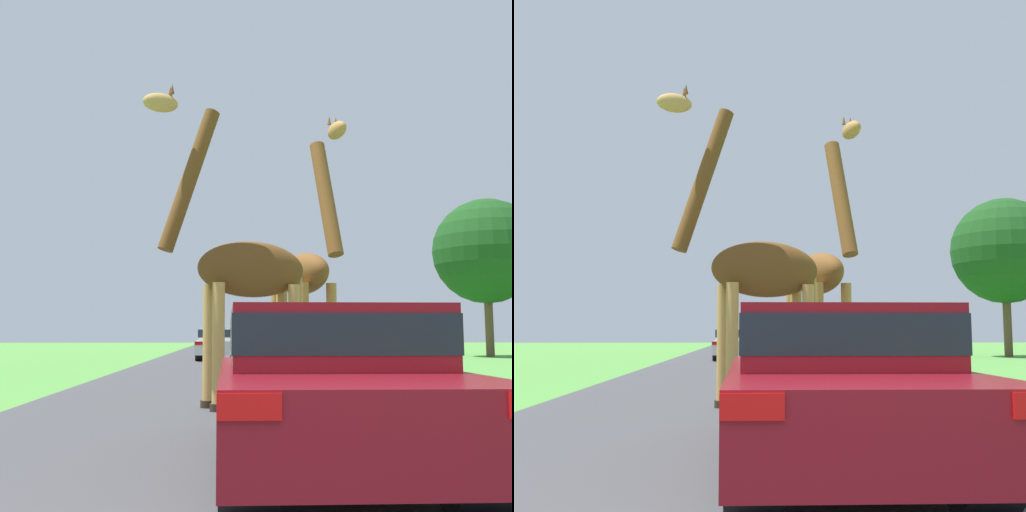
% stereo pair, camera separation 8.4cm
% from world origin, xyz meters
% --- Properties ---
extents(road, '(7.47, 120.00, 0.00)m').
position_xyz_m(road, '(0.00, 30.00, 0.00)').
color(road, '#424244').
rests_on(road, ground).
extents(giraffe_near_road, '(2.70, 1.25, 5.06)m').
position_xyz_m(giraffe_near_road, '(-0.14, 8.35, 2.11)').
color(giraffe_near_road, tan).
rests_on(giraffe_near_road, ground).
extents(giraffe_companion, '(1.29, 2.80, 5.06)m').
position_xyz_m(giraffe_companion, '(1.12, 10.49, 2.23)').
color(giraffe_companion, '#B77F3D').
rests_on(giraffe_companion, ground).
extents(car_lead_maroon, '(1.84, 4.67, 1.38)m').
position_xyz_m(car_lead_maroon, '(0.48, 3.81, 0.75)').
color(car_lead_maroon, maroon).
rests_on(car_lead_maroon, ground).
extents(car_queue_right, '(1.87, 4.80, 1.36)m').
position_xyz_m(car_queue_right, '(1.86, 15.77, 0.72)').
color(car_queue_right, '#144C28').
rests_on(car_queue_right, ground).
extents(car_queue_left, '(1.85, 4.01, 1.40)m').
position_xyz_m(car_queue_left, '(-0.81, 26.80, 0.74)').
color(car_queue_left, silver).
rests_on(car_queue_left, ground).
extents(car_far_ahead, '(1.90, 4.26, 1.41)m').
position_xyz_m(car_far_ahead, '(2.42, 22.44, 0.76)').
color(car_far_ahead, navy).
rests_on(car_far_ahead, ground).
extents(tree_left_edge, '(5.30, 5.30, 7.94)m').
position_xyz_m(tree_left_edge, '(12.66, 29.72, 5.28)').
color(tree_left_edge, brown).
rests_on(tree_left_edge, ground).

